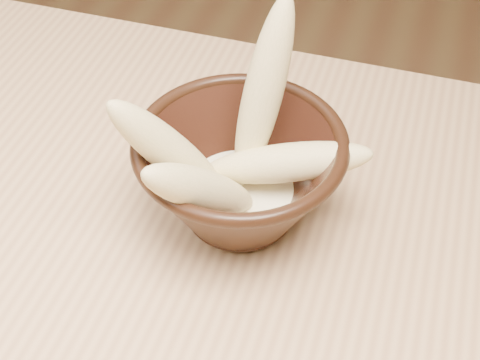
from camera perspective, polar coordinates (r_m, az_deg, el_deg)
name	(u,v)px	position (r m, az deg, el deg)	size (l,w,h in m)	color
bowl	(240,173)	(0.56, 0.00, 0.59)	(0.18, 0.18, 0.10)	black
milk_puddle	(240,192)	(0.58, 0.00, -1.07)	(0.10, 0.10, 0.01)	#F5EDC5
banana_upright	(263,93)	(0.55, 1.99, 7.41)	(0.03, 0.03, 0.17)	#C7BB76
banana_left	(170,153)	(0.52, -5.96, 2.34)	(0.03, 0.03, 0.14)	#C7BB76
banana_across	(286,163)	(0.55, 3.96, 1.47)	(0.03, 0.03, 0.14)	#C7BB76
banana_front	(202,190)	(0.51, -3.26, -0.85)	(0.03, 0.03, 0.14)	#C7BB76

